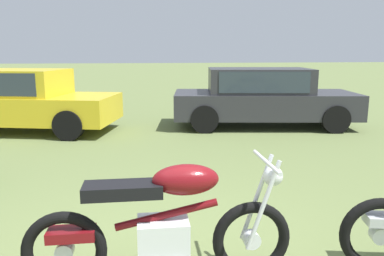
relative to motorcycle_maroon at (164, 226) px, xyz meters
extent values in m
torus|color=black|center=(0.72, 0.00, -0.17)|extent=(0.65, 0.10, 0.65)
torus|color=black|center=(-0.77, 0.01, -0.17)|extent=(0.65, 0.10, 0.65)
cylinder|color=silver|center=(0.72, 0.00, -0.17)|extent=(0.14, 0.10, 0.14)
cylinder|color=silver|center=(-0.77, 0.01, -0.17)|extent=(0.14, 0.10, 0.14)
cylinder|color=silver|center=(0.78, 0.09, 0.16)|extent=(0.27, 0.04, 0.73)
cylinder|color=silver|center=(0.77, -0.09, 0.16)|extent=(0.27, 0.04, 0.73)
cube|color=silver|center=(-0.01, 0.00, -0.11)|extent=(0.40, 0.30, 0.32)
cylinder|color=maroon|center=(0.02, 0.00, 0.09)|extent=(0.81, 0.07, 0.23)
ellipsoid|color=maroon|center=(0.17, 0.00, 0.37)|extent=(0.52, 0.27, 0.24)
cube|color=black|center=(-0.31, 0.01, 0.31)|extent=(0.60, 0.25, 0.10)
cube|color=maroon|center=(-0.71, 0.01, -0.03)|extent=(0.36, 0.18, 0.08)
cylinder|color=silver|center=(0.82, 0.00, 0.49)|extent=(0.04, 0.64, 0.03)
sphere|color=silver|center=(0.88, 0.00, 0.37)|extent=(0.16, 0.16, 0.16)
torus|color=black|center=(1.79, -0.08, -0.16)|extent=(0.66, 0.22, 0.65)
cylinder|color=silver|center=(1.79, -0.08, -0.16)|extent=(0.16, 0.13, 0.14)
cube|color=gold|center=(-2.99, 6.47, 0.06)|extent=(4.83, 2.74, 0.60)
cube|color=gold|center=(-3.13, 6.51, 0.64)|extent=(2.80, 2.08, 0.60)
cube|color=#2D3842|center=(-3.13, 6.51, 0.66)|extent=(2.44, 2.03, 0.48)
cylinder|color=black|center=(-1.27, 6.86, -0.17)|extent=(0.67, 0.37, 0.64)
cylinder|color=black|center=(-1.64, 5.33, -0.17)|extent=(0.67, 0.37, 0.64)
cube|color=#2D2D33|center=(2.89, 6.26, 0.06)|extent=(4.58, 2.33, 0.60)
cube|color=#2D2D33|center=(2.74, 6.28, 0.64)|extent=(2.61, 1.88, 0.60)
cube|color=#2D3842|center=(2.74, 6.28, 0.66)|extent=(2.25, 1.86, 0.48)
cylinder|color=black|center=(4.48, 6.84, -0.17)|extent=(0.66, 0.31, 0.64)
cylinder|color=black|center=(4.25, 5.25, -0.17)|extent=(0.66, 0.31, 0.64)
cylinder|color=black|center=(1.53, 7.26, -0.17)|extent=(0.66, 0.31, 0.64)
cylinder|color=black|center=(1.30, 5.68, -0.17)|extent=(0.66, 0.31, 0.64)
camera|label=1|loc=(-0.16, -2.80, 1.34)|focal=35.83mm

